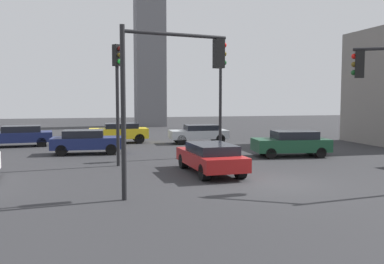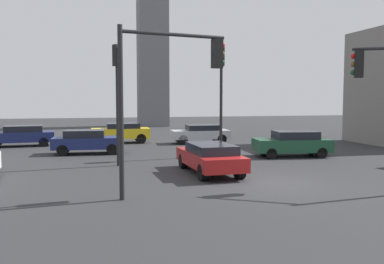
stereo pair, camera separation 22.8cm
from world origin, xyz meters
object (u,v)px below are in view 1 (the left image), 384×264
Objects in this scene: car_6 at (86,141)px; car_7 at (211,157)px; traffic_light_3 at (117,83)px; car_2 at (19,135)px; traffic_light_0 at (172,76)px; car_1 at (292,143)px; car_3 at (199,133)px; traffic_light_1 at (221,82)px; car_5 at (119,132)px.

car_6 reaches higher than car_7.
car_2 is (-5.87, 9.63, -3.22)m from traffic_light_3.
car_7 is at bearing 44.10° from traffic_light_0.
car_1 reaches higher than car_6.
traffic_light_3 is 11.26m from car_3.
traffic_light_3 reaches higher than car_2.
car_2 is (-11.57, 7.59, -3.37)m from traffic_light_1.
car_1 is at bearing 145.22° from car_2.
car_7 is (5.24, -7.72, -0.03)m from car_6.
car_7 is (9.60, -12.57, -0.02)m from car_2.
traffic_light_3 reaches higher than car_7.
traffic_light_0 reaches higher than car_2.
traffic_light_3 is (-1.36, 6.54, -0.03)m from traffic_light_0.
car_5 is at bearing 9.89° from car_7.
car_1 is at bearing 84.72° from traffic_light_1.
traffic_light_3 is 1.40× the size of car_3.
traffic_light_0 is at bearing -72.52° from car_6.
car_6 is at bearing 126.11° from car_2.
traffic_light_1 reaches higher than traffic_light_3.
car_2 is 15.82m from car_7.
car_5 is at bearing -140.14° from traffic_light_1.
traffic_light_0 reaches higher than car_6.
car_1 is (8.17, 7.64, -3.24)m from traffic_light_0.
traffic_light_0 reaches higher than car_1.
car_2 is (-15.40, 8.53, -0.01)m from car_1.
car_1 is 7.07m from car_7.
car_2 reaches higher than car_7.
car_2 is 1.08× the size of car_6.
car_7 is at bearing 18.97° from traffic_light_3.
car_3 is at bearing 164.96° from car_5.
car_1 is 0.96× the size of car_2.
car_5 is 13.48m from car_7.
traffic_light_3 is 10.11m from car_1.
car_6 is 0.88× the size of car_7.
car_5 is at bearing 79.55° from traffic_light_0.
traffic_light_0 is at bearing 143.77° from car_7.
traffic_light_3 is at bearing 13.25° from car_1.
traffic_light_1 is 10.12m from car_5.
car_2 is at bearing 135.10° from car_6.
car_3 is at bearing -60.13° from car_1.
traffic_light_1 reaches higher than traffic_light_0.
car_7 is at bearing 41.52° from car_1.
car_6 reaches higher than car_2.
traffic_light_1 is at bearing 140.94° from car_2.
car_2 is at bearing 34.40° from car_7.
traffic_light_0 is 0.97× the size of traffic_light_3.
car_2 is 1.08× the size of car_3.
car_2 is at bearing 178.67° from traffic_light_3.
car_6 is at bearing 28.38° from car_3.
traffic_light_1 is 1.46× the size of car_5.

